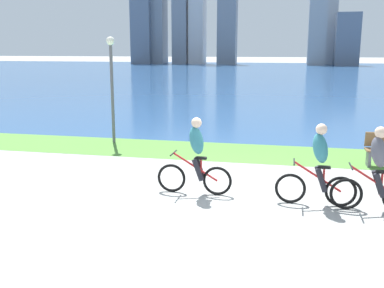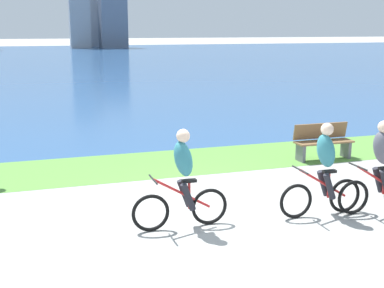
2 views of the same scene
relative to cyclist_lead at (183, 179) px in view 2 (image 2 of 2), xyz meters
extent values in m
plane|color=#9E9E99|center=(0.65, 0.67, -0.83)|extent=(300.00, 300.00, 0.00)
cube|color=#59933D|center=(0.65, 4.10, -0.83)|extent=(120.00, 2.51, 0.01)
cube|color=#2D568C|center=(0.65, 47.46, -0.83)|extent=(300.00, 84.20, 0.00)
torus|color=black|center=(-0.54, 0.00, -0.52)|extent=(0.63, 0.06, 0.63)
torus|color=black|center=(0.47, 0.00, -0.52)|extent=(0.63, 0.06, 0.63)
cylinder|color=red|center=(-0.01, 0.00, -0.24)|extent=(0.98, 0.04, 0.60)
cylinder|color=red|center=(0.12, 0.00, -0.29)|extent=(0.04, 0.04, 0.47)
cube|color=black|center=(0.12, 0.00, -0.03)|extent=(0.24, 0.10, 0.05)
cylinder|color=black|center=(-0.49, 0.00, 0.05)|extent=(0.03, 0.52, 0.03)
ellipsoid|color=teal|center=(0.01, 0.00, 0.35)|extent=(0.40, 0.36, 0.65)
sphere|color=beige|center=(0.01, 0.00, 0.73)|extent=(0.22, 0.22, 0.22)
cylinder|color=#26262D|center=(0.06, -0.10, -0.27)|extent=(0.27, 0.11, 0.49)
cylinder|color=#26262D|center=(0.06, 0.10, -0.27)|extent=(0.27, 0.11, 0.49)
torus|color=black|center=(2.00, -0.19, -0.52)|extent=(0.62, 0.06, 0.62)
torus|color=black|center=(2.98, -0.19, -0.52)|extent=(0.62, 0.06, 0.62)
cylinder|color=red|center=(2.51, -0.19, -0.24)|extent=(0.95, 0.04, 0.60)
cylinder|color=red|center=(2.64, -0.19, -0.29)|extent=(0.04, 0.04, 0.46)
cube|color=black|center=(2.64, -0.19, -0.04)|extent=(0.24, 0.10, 0.05)
cylinder|color=black|center=(2.05, -0.19, 0.04)|extent=(0.03, 0.52, 0.03)
ellipsoid|color=teal|center=(2.54, -0.19, 0.34)|extent=(0.40, 0.36, 0.65)
sphere|color=beige|center=(2.54, -0.19, 0.72)|extent=(0.22, 0.22, 0.22)
cylinder|color=#26262D|center=(2.59, -0.29, -0.28)|extent=(0.27, 0.11, 0.49)
cylinder|color=#26262D|center=(2.59, -0.09, -0.28)|extent=(0.27, 0.11, 0.49)
torus|color=black|center=(3.07, -0.32, -0.52)|extent=(0.63, 0.06, 0.63)
cylinder|color=red|center=(3.57, -0.32, -0.24)|extent=(0.94, 0.04, 0.60)
cylinder|color=red|center=(3.69, -0.32, -0.29)|extent=(0.04, 0.04, 0.46)
cylinder|color=black|center=(3.12, -0.32, 0.04)|extent=(0.03, 0.52, 0.03)
ellipsoid|color=#595966|center=(3.60, -0.32, 0.34)|extent=(0.40, 0.36, 0.65)
sphere|color=beige|center=(3.60, -0.32, 0.72)|extent=(0.22, 0.22, 0.22)
cylinder|color=#26262D|center=(3.65, -0.22, -0.28)|extent=(0.27, 0.11, 0.49)
cube|color=brown|center=(4.68, 3.25, -0.38)|extent=(1.50, 0.45, 0.04)
cube|color=brown|center=(4.68, 3.45, -0.13)|extent=(1.50, 0.11, 0.40)
cube|color=#595960|center=(5.33, 3.25, -0.61)|extent=(0.08, 0.37, 0.45)
cube|color=#595960|center=(4.03, 3.25, -0.61)|extent=(0.08, 0.37, 0.45)
cube|color=#8C939E|center=(6.21, 77.25, 5.20)|extent=(3.15, 2.33, 12.08)
cube|color=#8C939E|center=(7.93, 83.22, 5.14)|extent=(4.11, 4.30, 11.94)
cube|color=slate|center=(11.38, 76.82, 3.75)|extent=(4.10, 4.49, 9.18)
camera|label=1|loc=(1.91, -9.11, 2.27)|focal=42.00mm
camera|label=2|loc=(-2.30, -7.71, 2.42)|focal=48.09mm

